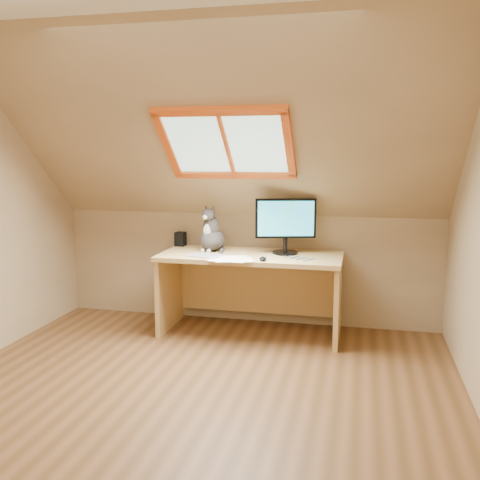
# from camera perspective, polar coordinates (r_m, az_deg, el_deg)

# --- Properties ---
(ground) EXTENTS (3.50, 3.50, 0.00)m
(ground) POSITION_cam_1_polar(r_m,az_deg,el_deg) (3.53, -5.67, -16.90)
(ground) COLOR brown
(ground) RESTS_ON ground
(room_shell) EXTENTS (3.52, 3.52, 2.41)m
(room_shell) POSITION_cam_1_polar(r_m,az_deg,el_deg) (3.08, -6.65, 6.95)
(room_shell) COLOR tan
(room_shell) RESTS_ON ground
(desk) EXTENTS (1.54, 0.67, 0.70)m
(desk) POSITION_cam_1_polar(r_m,az_deg,el_deg) (4.66, 1.32, -4.00)
(desk) COLOR tan
(desk) RESTS_ON ground
(monitor) EXTENTS (0.50, 0.22, 0.47)m
(monitor) POSITION_cam_1_polar(r_m,az_deg,el_deg) (4.53, 4.89, 1.91)
(monitor) COLOR black
(monitor) RESTS_ON desk
(cat) EXTENTS (0.29, 0.32, 0.41)m
(cat) POSITION_cam_1_polar(r_m,az_deg,el_deg) (4.69, -3.04, 0.62)
(cat) COLOR #413B39
(cat) RESTS_ON desk
(desk_speaker) EXTENTS (0.09, 0.09, 0.13)m
(desk_speaker) POSITION_cam_1_polar(r_m,az_deg,el_deg) (4.96, -6.37, 0.10)
(desk_speaker) COLOR black
(desk_speaker) RESTS_ON desk
(graphics_tablet) EXTENTS (0.30, 0.25, 0.01)m
(graphics_tablet) POSITION_cam_1_polar(r_m,az_deg,el_deg) (4.46, -3.65, -1.67)
(graphics_tablet) COLOR #B2B2B7
(graphics_tablet) RESTS_ON desk
(mouse) EXTENTS (0.07, 0.10, 0.03)m
(mouse) POSITION_cam_1_polar(r_m,az_deg,el_deg) (4.27, 2.45, -2.01)
(mouse) COLOR black
(mouse) RESTS_ON desk
(papers) EXTENTS (0.35, 0.30, 0.01)m
(papers) POSITION_cam_1_polar(r_m,az_deg,el_deg) (4.31, -0.09, -2.08)
(papers) COLOR white
(papers) RESTS_ON desk
(cables) EXTENTS (0.51, 0.26, 0.01)m
(cables) POSITION_cam_1_polar(r_m,az_deg,el_deg) (4.38, 4.97, -1.90)
(cables) COLOR silver
(cables) RESTS_ON desk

